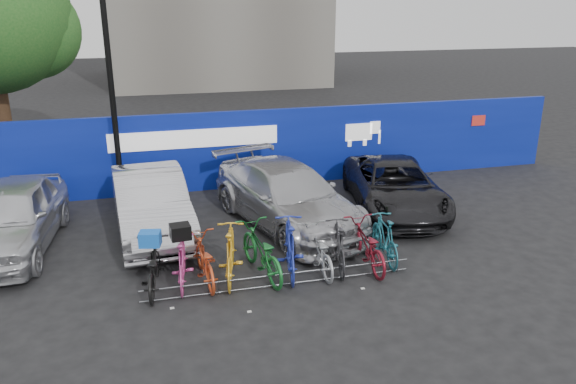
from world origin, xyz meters
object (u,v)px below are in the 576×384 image
object	(u,v)px
bike_1	(182,262)
bike_0	(153,268)
bike_9	(385,238)
bike_6	(318,250)
lamppost	(112,89)
bike_7	(339,246)
car_1	(151,203)
bike_3	(231,253)
bike_8	(366,245)
car_0	(10,217)
car_3	(395,186)
bike_2	(204,260)
car_2	(287,196)
bike_rack	(280,280)
bike_5	(290,247)
bike_4	(261,252)

from	to	relation	value
bike_1	bike_0	bearing A→B (deg)	13.45
bike_9	bike_6	bearing A→B (deg)	8.84
lamppost	bike_7	size ratio (longest dim) A/B	3.47
car_1	bike_9	bearing A→B (deg)	-35.14
bike_3	bike_8	world-z (taller)	bike_3
car_0	car_3	world-z (taller)	car_0
car_3	bike_8	bearing A→B (deg)	-112.78
car_1	bike_3	distance (m)	3.33
bike_2	car_2	bearing A→B (deg)	-137.68
bike_9	car_0	bearing A→B (deg)	-13.70
car_0	bike_rack	bearing A→B (deg)	-25.73
bike_5	bike_8	xyz separation A→B (m)	(1.68, -0.12, -0.09)
bike_1	car_3	bearing A→B (deg)	-147.28
car_2	bike_0	distance (m)	4.42
bike_3	bike_8	distance (m)	2.95
bike_rack	bike_9	distance (m)	2.65
bike_2	car_1	bearing A→B (deg)	-75.97
bike_rack	lamppost	bearing A→B (deg)	118.07
bike_1	bike_3	size ratio (longest dim) A/B	0.88
bike_8	bike_rack	bearing A→B (deg)	11.06
bike_8	bike_9	distance (m)	0.56
car_2	bike_2	xyz separation A→B (m)	(-2.45, -2.59, -0.30)
car_3	bike_7	xyz separation A→B (m)	(-2.72, -3.06, -0.15)
lamppost	bike_7	world-z (taller)	lamppost
bike_0	bike_9	bearing A→B (deg)	-173.01
bike_7	bike_8	world-z (taller)	bike_7
car_2	bike_4	world-z (taller)	car_2
car_2	bike_2	world-z (taller)	car_2
bike_rack	car_0	world-z (taller)	car_0
bike_0	bike_2	distance (m)	1.04
car_1	bike_3	world-z (taller)	car_1
car_3	bike_7	distance (m)	4.10
bike_rack	bike_5	size ratio (longest dim) A/B	2.79
bike_4	car_0	bearing A→B (deg)	-38.06
car_2	bike_1	size ratio (longest dim) A/B	3.16
car_1	bike_8	xyz separation A→B (m)	(4.46, -3.12, -0.28)
bike_4	bike_6	xyz separation A→B (m)	(1.23, -0.08, -0.07)
car_3	bike_1	distance (m)	6.73
bike_0	lamppost	bearing A→B (deg)	-76.64
lamppost	bike_6	distance (m)	7.43
bike_7	bike_9	xyz separation A→B (m)	(1.13, 0.13, -0.01)
bike_5	bike_7	world-z (taller)	bike_5
bike_rack	bike_5	distance (m)	0.79
bike_1	bike_6	bearing A→B (deg)	-175.19
bike_rack	bike_2	distance (m)	1.63
bike_3	bike_6	bearing A→B (deg)	-170.81
bike_5	bike_3	bearing A→B (deg)	8.00
car_1	bike_8	bearing A→B (deg)	-39.70
bike_0	bike_4	size ratio (longest dim) A/B	0.89
bike_1	bike_3	distance (m)	0.99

